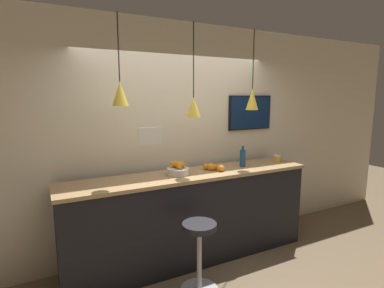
{
  "coord_description": "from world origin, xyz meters",
  "views": [
    {
      "loc": [
        -1.57,
        -2.49,
        1.99
      ],
      "look_at": [
        0.0,
        0.58,
        1.44
      ],
      "focal_mm": 28.0,
      "sensor_mm": 36.0,
      "label": 1
    }
  ],
  "objects_px": {
    "bar_stool": "(199,247)",
    "juice_bottle": "(243,158)",
    "mounted_tv": "(250,113)",
    "spread_jar": "(277,159)",
    "fruit_bowl": "(178,169)"
  },
  "relations": [
    {
      "from": "bar_stool",
      "to": "spread_jar",
      "type": "distance_m",
      "value": 1.79
    },
    {
      "from": "fruit_bowl",
      "to": "spread_jar",
      "type": "relative_size",
      "value": 2.66
    },
    {
      "from": "bar_stool",
      "to": "fruit_bowl",
      "type": "height_order",
      "value": "fruit_bowl"
    },
    {
      "from": "fruit_bowl",
      "to": "mounted_tv",
      "type": "bearing_deg",
      "value": 14.88
    },
    {
      "from": "bar_stool",
      "to": "juice_bottle",
      "type": "xyz_separation_m",
      "value": [
        0.96,
        0.6,
        0.72
      ]
    },
    {
      "from": "bar_stool",
      "to": "spread_jar",
      "type": "relative_size",
      "value": 7.61
    },
    {
      "from": "mounted_tv",
      "to": "spread_jar",
      "type": "bearing_deg",
      "value": -56.65
    },
    {
      "from": "bar_stool",
      "to": "juice_bottle",
      "type": "relative_size",
      "value": 2.75
    },
    {
      "from": "bar_stool",
      "to": "mounted_tv",
      "type": "bearing_deg",
      "value": 35.5
    },
    {
      "from": "spread_jar",
      "to": "mounted_tv",
      "type": "height_order",
      "value": "mounted_tv"
    },
    {
      "from": "juice_bottle",
      "to": "fruit_bowl",
      "type": "bearing_deg",
      "value": 179.87
    },
    {
      "from": "bar_stool",
      "to": "mounted_tv",
      "type": "distance_m",
      "value": 2.07
    },
    {
      "from": "bar_stool",
      "to": "mounted_tv",
      "type": "xyz_separation_m",
      "value": [
        1.33,
        0.95,
        1.27
      ]
    },
    {
      "from": "spread_jar",
      "to": "mounted_tv",
      "type": "xyz_separation_m",
      "value": [
        -0.23,
        0.34,
        0.62
      ]
    },
    {
      "from": "juice_bottle",
      "to": "spread_jar",
      "type": "relative_size",
      "value": 2.76
    }
  ]
}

